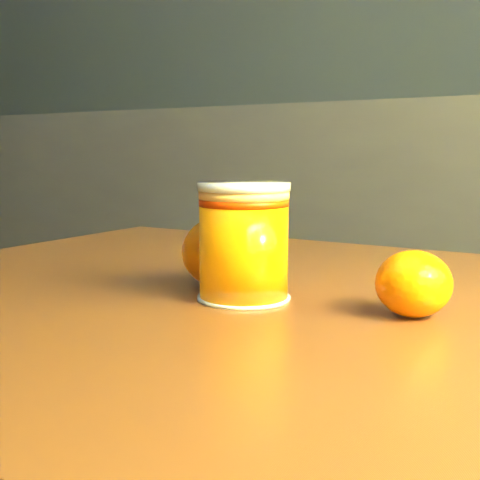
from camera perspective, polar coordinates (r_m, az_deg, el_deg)
The scene contains 5 objects.
kitchen_counter at distance 2.13m, azimuth 0.08°, elevation -1.32°, with size 3.15×0.60×0.90m, color #4E4E53.
table at distance 0.55m, azimuth 7.40°, elevation -14.24°, with size 0.96×0.71×0.68m.
juice_glass at distance 0.53m, azimuth 0.33°, elevation -0.20°, with size 0.07×0.07×0.09m.
orange_front at distance 0.58m, azimuth -1.51°, elevation -1.02°, with size 0.07×0.07×0.06m, color orange.
orange_back at distance 0.50m, azimuth 14.60°, elevation -3.63°, with size 0.06×0.06×0.05m, color orange.
Camera 1 is at (1.25, -0.24, 0.80)m, focal length 50.00 mm.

